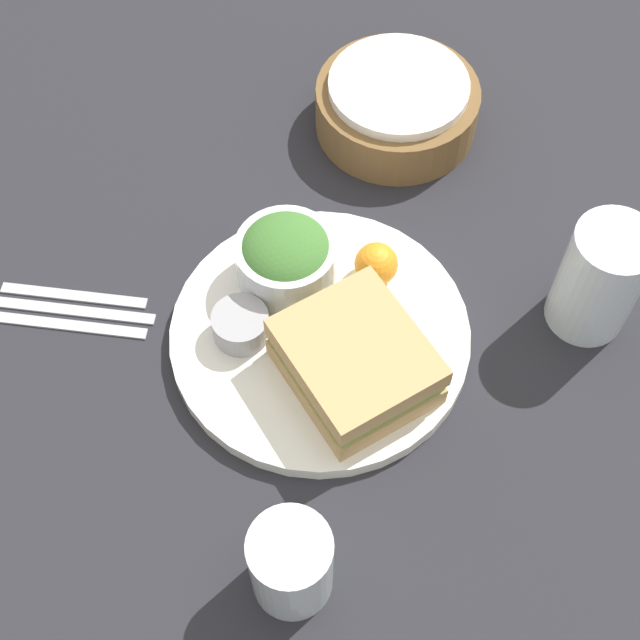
# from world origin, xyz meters

# --- Properties ---
(ground_plane) EXTENTS (4.00, 4.00, 0.00)m
(ground_plane) POSITION_xyz_m (0.00, 0.00, 0.00)
(ground_plane) COLOR #232328
(plate) EXTENTS (0.30, 0.30, 0.02)m
(plate) POSITION_xyz_m (0.00, 0.00, 0.01)
(plate) COLOR white
(plate) RESTS_ON ground_plane
(sandwich) EXTENTS (0.17, 0.17, 0.06)m
(sandwich) POSITION_xyz_m (0.06, -0.02, 0.05)
(sandwich) COLOR tan
(sandwich) RESTS_ON plate
(salad_bowl) EXTENTS (0.10, 0.10, 0.07)m
(salad_bowl) POSITION_xyz_m (-0.06, 0.03, 0.05)
(salad_bowl) COLOR white
(salad_bowl) RESTS_ON plate
(dressing_cup) EXTENTS (0.06, 0.06, 0.03)m
(dressing_cup) POSITION_xyz_m (-0.06, -0.05, 0.03)
(dressing_cup) COLOR #99999E
(dressing_cup) RESTS_ON plate
(orange_wedge) EXTENTS (0.04, 0.04, 0.04)m
(orange_wedge) POSITION_xyz_m (0.01, 0.09, 0.04)
(orange_wedge) COLOR orange
(orange_wedge) RESTS_ON plate
(drink_glass) EXTENTS (0.08, 0.08, 0.13)m
(drink_glass) POSITION_xyz_m (0.21, 0.18, 0.06)
(drink_glass) COLOR silver
(drink_glass) RESTS_ON ground_plane
(bread_basket) EXTENTS (0.19, 0.19, 0.07)m
(bread_basket) POSITION_xyz_m (-0.09, 0.29, 0.03)
(bread_basket) COLOR brown
(bread_basket) RESTS_ON ground_plane
(fork) EXTENTS (0.16, 0.09, 0.01)m
(fork) POSITION_xyz_m (-0.23, -0.13, 0.00)
(fork) COLOR #B2B2B7
(fork) RESTS_ON ground_plane
(knife) EXTENTS (0.17, 0.09, 0.01)m
(knife) POSITION_xyz_m (-0.24, -0.12, 0.00)
(knife) COLOR #B2B2B7
(knife) RESTS_ON ground_plane
(spoon) EXTENTS (0.14, 0.08, 0.01)m
(spoon) POSITION_xyz_m (-0.24, -0.10, 0.00)
(spoon) COLOR #B2B2B7
(spoon) RESTS_ON ground_plane
(water_glass) EXTENTS (0.07, 0.07, 0.10)m
(water_glass) POSITION_xyz_m (0.12, -0.22, 0.05)
(water_glass) COLOR silver
(water_glass) RESTS_ON ground_plane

